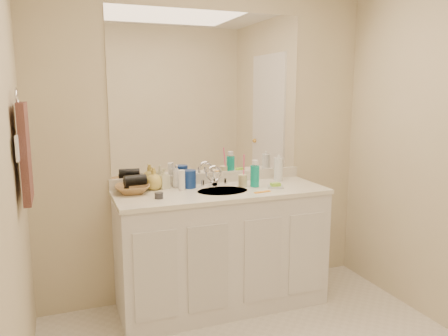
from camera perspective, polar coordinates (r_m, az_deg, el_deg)
The scene contains 25 objects.
wall_back at distance 3.34m, azimuth -1.99°, elevation 3.46°, with size 2.60×0.02×2.40m, color beige.
vanity_cabinet at distance 3.27m, azimuth -0.32°, elevation -10.68°, with size 1.50×0.55×0.85m, color white.
countertop at distance 3.14m, azimuth -0.32°, elevation -3.17°, with size 1.52×0.57×0.03m, color white.
backsplash at distance 3.37m, azimuth -1.87°, elevation -1.30°, with size 1.52×0.03×0.08m, color silver.
sink_basin at distance 3.13m, azimuth -0.20°, elevation -3.19°, with size 0.37×0.37×0.02m, color beige.
faucet at distance 3.28m, azimuth -1.31°, elevation -1.37°, with size 0.02×0.02×0.11m, color silver.
mirror at distance 3.31m, azimuth -1.99°, elevation 9.64°, with size 1.48×0.01×1.20m, color white.
blue_mug at distance 3.21m, azimuth -4.51°, elevation -1.45°, with size 0.10×0.10×0.13m, color navy.
tan_cup at distance 3.26m, azimuth 2.44°, elevation -1.65°, with size 0.06×0.06×0.09m, color beige.
toothbrush at distance 3.24m, azimuth 2.61°, elevation 0.21°, with size 0.01×0.01×0.18m, color #FE4388.
mouthwash_bottle at distance 3.25m, azimuth 4.05°, elevation -1.06°, with size 0.07×0.07×0.16m, color #0DA28E.
clear_pump_bottle at distance 3.48m, azimuth 7.12°, elevation -0.17°, with size 0.07×0.07×0.18m, color white.
soap_dish at distance 3.24m, azimuth 6.74°, elevation -2.46°, with size 0.11×0.09×0.01m, color silver.
green_soap at distance 3.23m, azimuth 6.74°, elevation -2.16°, with size 0.07×0.05×0.02m, color #98E036.
orange_comb at distance 3.09m, azimuth 5.04°, elevation -3.12°, with size 0.13×0.03×0.01m, color orange.
dark_jar at distance 2.93m, azimuth -8.50°, elevation -3.57°, with size 0.06×0.06×0.04m, color #2F3036.
extra_white_bottle at distance 3.14m, azimuth -5.53°, elevation -1.59°, with size 0.05×0.05×0.15m, color white.
soap_bottle_white at distance 3.24m, azimuth -6.17°, elevation -1.05°, with size 0.06×0.07×0.17m, color white.
soap_bottle_cream at distance 3.21m, azimuth -7.90°, elevation -1.33°, with size 0.07×0.07×0.15m, color beige.
soap_bottle_yellow at distance 3.18m, azimuth -9.17°, elevation -1.40°, with size 0.12×0.12×0.16m, color gold.
wicker_basket at distance 3.11m, azimuth -11.86°, elevation -2.71°, with size 0.24×0.24×0.06m, color olive.
hair_dryer at distance 3.10m, azimuth -11.54°, elevation -1.59°, with size 0.08×0.08×0.15m, color black.
towel_ring at distance 2.62m, azimuth -25.46°, elevation 8.30°, with size 0.11×0.11×0.01m, color silver.
hand_towel at distance 2.64m, azimuth -24.53°, elevation 1.84°, with size 0.04×0.32×0.55m, color #3D2320.
switch_plate at distance 2.44m, azimuth -25.40°, elevation 2.33°, with size 0.01×0.09×0.13m, color white.
Camera 1 is at (-1.07, -1.84, 1.59)m, focal length 35.00 mm.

